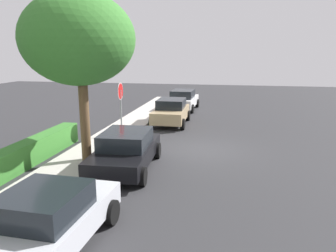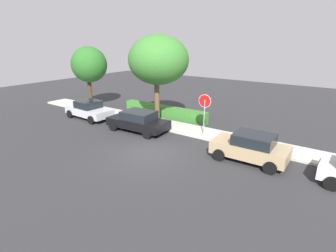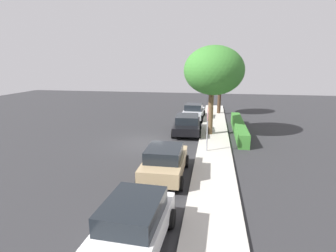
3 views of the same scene
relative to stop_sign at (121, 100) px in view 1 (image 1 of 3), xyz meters
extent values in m
plane|color=#2D2D30|center=(-1.32, -4.04, -1.96)|extent=(60.00, 60.00, 0.00)
cube|color=beige|center=(-1.32, 0.45, -1.89)|extent=(32.00, 2.04, 0.14)
cylinder|color=gray|center=(0.00, 0.00, -0.73)|extent=(0.08, 0.08, 2.48)
cylinder|color=white|center=(0.00, 0.00, 0.43)|extent=(0.85, 0.05, 0.85)
cylinder|color=red|center=(0.00, 0.00, 0.43)|extent=(0.79, 0.06, 0.79)
cube|color=tan|center=(3.68, -1.87, -1.33)|extent=(3.86, 1.84, 0.67)
cube|color=black|center=(3.86, -1.87, -0.72)|extent=(1.98, 1.60, 0.55)
cylinder|color=black|center=(2.39, -2.78, -1.64)|extent=(0.64, 0.23, 0.64)
cylinder|color=black|center=(2.37, -0.99, -1.64)|extent=(0.64, 0.23, 0.64)
cylinder|color=black|center=(5.00, -2.75, -1.64)|extent=(0.64, 0.23, 0.64)
cylinder|color=black|center=(4.98, -0.96, -1.64)|extent=(0.64, 0.23, 0.64)
cube|color=black|center=(-4.29, -1.61, -1.37)|extent=(4.40, 2.11, 0.57)
cube|color=black|center=(-4.20, -1.61, -0.81)|extent=(2.23, 1.77, 0.56)
cylinder|color=black|center=(-2.87, -0.59, -1.64)|extent=(0.65, 0.25, 0.64)
cylinder|color=black|center=(-2.78, -2.48, -1.64)|extent=(0.65, 0.25, 0.64)
cylinder|color=black|center=(-5.80, -0.74, -1.64)|extent=(0.65, 0.25, 0.64)
cylinder|color=black|center=(-5.70, -2.63, -1.64)|extent=(0.65, 0.25, 0.64)
cube|color=white|center=(8.90, -1.88, -1.34)|extent=(4.03, 1.93, 0.63)
cube|color=black|center=(8.71, -1.87, -0.74)|extent=(2.21, 1.65, 0.58)
cylinder|color=black|center=(10.28, -1.05, -1.64)|extent=(0.65, 0.25, 0.64)
cylinder|color=black|center=(10.21, -2.82, -1.64)|extent=(0.65, 0.25, 0.64)
cylinder|color=black|center=(7.59, -0.94, -1.64)|extent=(0.65, 0.25, 0.64)
cylinder|color=black|center=(7.52, -2.71, -1.64)|extent=(0.65, 0.25, 0.64)
cube|color=silver|center=(-9.58, -1.54, -1.37)|extent=(4.19, 1.96, 0.58)
cube|color=black|center=(-9.64, -1.54, -0.80)|extent=(1.84, 1.65, 0.57)
cylinder|color=black|center=(-8.21, -2.50, -1.64)|extent=(0.65, 0.24, 0.64)
cylinder|color=black|center=(-8.14, -0.70, -1.64)|extent=(0.65, 0.24, 0.64)
cylinder|color=brown|center=(-3.92, 0.12, -0.30)|extent=(0.37, 0.37, 3.33)
ellipsoid|color=#387A2D|center=(-3.83, 0.24, 2.80)|extent=(4.22, 4.22, 3.43)
cube|color=#387A2D|center=(-4.87, 2.29, -1.50)|extent=(7.81, 0.71, 0.92)
camera|label=1|loc=(-15.44, -5.34, 2.35)|focal=35.00mm
camera|label=2|loc=(7.45, -14.65, 4.12)|focal=28.00mm
camera|label=3|loc=(15.14, 0.27, 3.37)|focal=28.00mm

